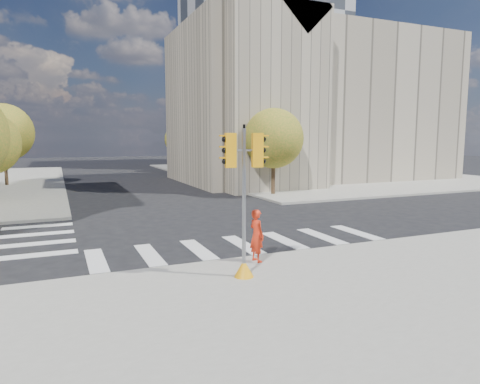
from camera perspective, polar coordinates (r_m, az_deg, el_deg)
name	(u,v)px	position (r m, az deg, el deg)	size (l,w,h in m)	color
ground	(226,234)	(18.46, -1.84, -5.61)	(160.00, 160.00, 0.00)	black
sidewalk_near	(432,346)	(9.61, 24.27, -18.22)	(30.00, 14.00, 0.15)	gray
sidewalk_far_right	(304,172)	(50.50, 8.57, 2.60)	(28.00, 40.00, 0.15)	gray
civic_building	(304,105)	(42.28, 8.58, 11.46)	(26.00, 16.00, 19.39)	#A29780
office_tower	(260,64)	(66.23, 2.74, 16.72)	(20.00, 18.00, 30.00)	#9EA0A3
tree_lw_far	(3,132)	(40.95, -29.01, 6.96)	(4.80, 4.80, 6.95)	#382616
tree_re_near	(274,138)	(30.23, 4.50, 7.13)	(4.20, 4.20, 6.16)	#382616
tree_re_mid	(215,135)	(41.23, -3.35, 7.59)	(4.60, 4.60, 6.66)	#382616
tree_re_far	(181,140)	(52.67, -7.83, 6.93)	(4.00, 4.00, 5.88)	#382616
lamp_near	(256,132)	(34.03, 2.09, 8.05)	(0.35, 0.18, 8.11)	black
lamp_far	(201,133)	(47.07, -5.29, 7.80)	(0.35, 0.18, 8.11)	black
traffic_signal	(244,214)	(12.04, 0.54, -2.97)	(1.08, 0.56, 4.32)	orange
photographer	(257,236)	(13.75, 2.24, -5.82)	(0.62, 0.41, 1.70)	red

